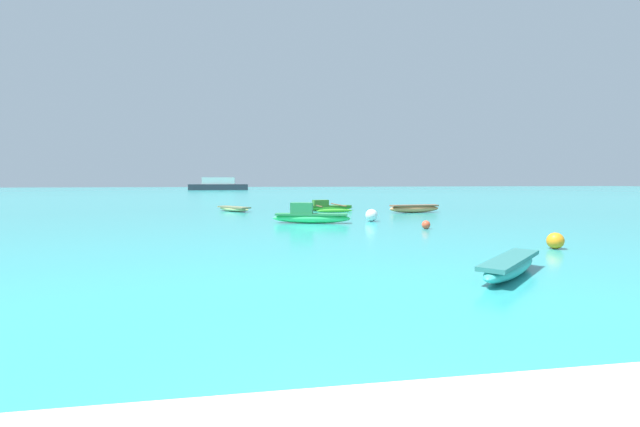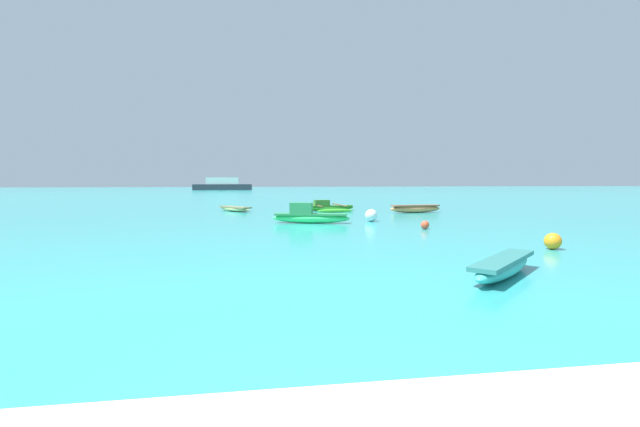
# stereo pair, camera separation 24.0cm
# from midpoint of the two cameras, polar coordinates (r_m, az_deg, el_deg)

# --- Properties ---
(moored_boat_0) EXTENTS (3.38, 1.39, 0.88)m
(moored_boat_0) POSITION_cam_midpoint_polar(r_m,az_deg,el_deg) (18.26, -1.76, -0.33)
(moored_boat_0) COLOR #3AE473
(moored_boat_0) RESTS_ON ground_plane
(moored_boat_1) EXTENTS (2.17, 2.49, 0.29)m
(moored_boat_1) POSITION_cam_midpoint_polar(r_m,az_deg,el_deg) (25.74, -11.67, 0.64)
(moored_boat_1) COLOR #C0C67E
(moored_boat_1) RESTS_ON ground_plane
(moored_boat_2) EXTENTS (3.29, 3.58, 0.65)m
(moored_boat_2) POSITION_cam_midpoint_polar(r_m,az_deg,el_deg) (25.98, 0.55, 0.87)
(moored_boat_2) COLOR green
(moored_boat_2) RESTS_ON ground_plane
(moored_boat_3) EXTENTS (3.10, 0.91, 0.44)m
(moored_boat_3) POSITION_cam_midpoint_polar(r_m,az_deg,el_deg) (24.80, 12.19, 0.68)
(moored_boat_3) COLOR #DB864F
(moored_boat_3) RESTS_ON ground_plane
(moored_boat_4) EXTENTS (2.41, 2.27, 0.36)m
(moored_boat_4) POSITION_cam_midpoint_polar(r_m,az_deg,el_deg) (8.93, 23.30, -6.40)
(moored_boat_4) COLOR #39B8B1
(moored_boat_4) RESTS_ON ground_plane
(mooring_buoy_0) EXTENTS (0.32, 0.32, 0.32)m
(mooring_buoy_0) POSITION_cam_midpoint_polar(r_m,az_deg,el_deg) (16.54, 13.55, -1.47)
(mooring_buoy_0) COLOR #E54C2D
(mooring_buoy_0) RESTS_ON ground_plane
(mooring_buoy_1) EXTENTS (0.55, 0.55, 0.55)m
(mooring_buoy_1) POSITION_cam_midpoint_polar(r_m,az_deg,el_deg) (19.19, 6.53, -0.23)
(mooring_buoy_1) COLOR white
(mooring_buoy_1) RESTS_ON ground_plane
(mooring_buoy_2) EXTENTS (0.44, 0.44, 0.44)m
(mooring_buoy_2) POSITION_cam_midpoint_polar(r_m,az_deg,el_deg) (12.96, 28.42, -3.22)
(mooring_buoy_2) COLOR orange
(mooring_buoy_2) RESTS_ON ground_plane
(distant_ferry) EXTENTS (11.02, 2.42, 2.42)m
(distant_ferry) POSITION_cam_midpoint_polar(r_m,az_deg,el_deg) (84.00, -13.45, 3.74)
(distant_ferry) COLOR #2D333D
(distant_ferry) RESTS_ON ground_plane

